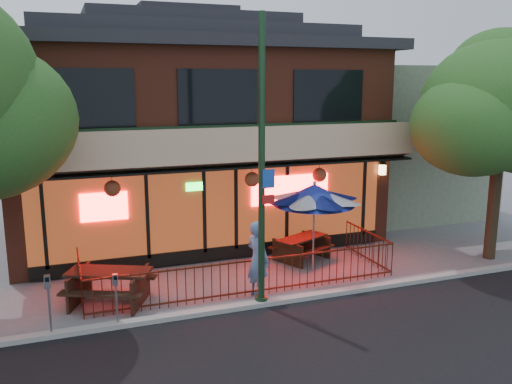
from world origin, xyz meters
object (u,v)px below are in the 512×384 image
at_px(picnic_table_left, 109,282).
at_px(picnic_table_right, 302,245).
at_px(parking_meter_far, 48,295).
at_px(street_light, 262,180).
at_px(parking_meter_near, 116,291).
at_px(patio_umbrella, 314,194).
at_px(street_tree_right, 502,98).
at_px(pedestrian, 258,259).

relative_size(picnic_table_left, picnic_table_right, 1.20).
bearing_deg(parking_meter_far, picnic_table_right, 21.52).
xyz_separation_m(street_light, parking_meter_far, (-4.91, -0.08, -2.19)).
bearing_deg(picnic_table_right, picnic_table_left, -166.27).
xyz_separation_m(picnic_table_right, parking_meter_near, (-5.90, -2.88, 0.38)).
distance_m(picnic_table_right, patio_umbrella, 2.06).
distance_m(street_light, street_tree_right, 8.30).
relative_size(street_tree_right, picnic_table_left, 2.83).
bearing_deg(street_tree_right, parking_meter_near, -174.73).
bearing_deg(parking_meter_far, picnic_table_left, 46.09).
xyz_separation_m(picnic_table_right, parking_meter_far, (-7.31, -2.88, 0.49)).
xyz_separation_m(street_light, picnic_table_left, (-3.53, 1.35, -2.58)).
relative_size(pedestrian, parking_meter_far, 1.42).
bearing_deg(parking_meter_near, patio_umbrella, 17.97).
distance_m(picnic_table_left, parking_meter_far, 2.03).
bearing_deg(picnic_table_left, street_light, -20.98).
bearing_deg(parking_meter_far, pedestrian, 6.62).
xyz_separation_m(picnic_table_left, pedestrian, (3.62, -0.85, 0.44)).
height_order(street_light, pedestrian, street_light).
relative_size(street_tree_right, picnic_table_right, 3.38).
xyz_separation_m(street_tree_right, pedestrian, (-7.95, -0.49, -3.95)).
xyz_separation_m(picnic_table_left, picnic_table_right, (5.93, 1.45, -0.09)).
xyz_separation_m(street_tree_right, parking_meter_far, (-12.95, -1.07, -4.00)).
distance_m(street_light, picnic_table_left, 4.58).
bearing_deg(picnic_table_left, street_tree_right, -1.81).
distance_m(parking_meter_near, parking_meter_far, 1.41).
distance_m(picnic_table_right, parking_meter_far, 7.87).
height_order(street_tree_right, picnic_table_left, street_tree_right).
height_order(picnic_table_right, parking_meter_far, parking_meter_far).
relative_size(picnic_table_right, parking_meter_near, 1.64).
bearing_deg(patio_umbrella, picnic_table_left, -175.58).
distance_m(street_tree_right, picnic_table_right, 7.43).
height_order(picnic_table_left, pedestrian, pedestrian).
bearing_deg(pedestrian, picnic_table_left, 56.79).
relative_size(street_light, parking_meter_near, 5.54).
bearing_deg(parking_meter_far, patio_umbrella, 14.64).
bearing_deg(patio_umbrella, picnic_table_right, 84.39).
bearing_deg(parking_meter_near, street_light, 1.26).
height_order(street_light, picnic_table_right, street_light).
relative_size(street_tree_right, patio_umbrella, 2.63).
distance_m(picnic_table_left, picnic_table_right, 6.10).
bearing_deg(picnic_table_left, pedestrian, -13.22).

